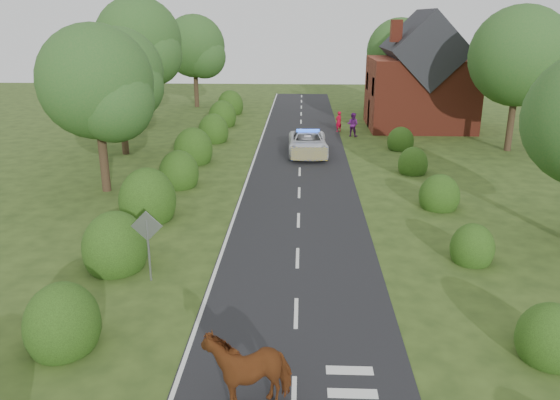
{
  "coord_description": "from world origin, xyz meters",
  "views": [
    {
      "loc": [
        0.11,
        -14.65,
        8.57
      ],
      "look_at": [
        -0.78,
        6.97,
        1.3
      ],
      "focal_mm": 35.0,
      "sensor_mm": 36.0,
      "label": 1
    }
  ],
  "objects_px": {
    "road_sign": "(147,236)",
    "pedestrian_red": "(339,122)",
    "cow": "(248,372)",
    "police_van": "(308,143)",
    "pedestrian_purple": "(353,125)"
  },
  "relations": [
    {
      "from": "road_sign",
      "to": "pedestrian_red",
      "type": "relative_size",
      "value": 1.57
    },
    {
      "from": "pedestrian_red",
      "to": "pedestrian_purple",
      "type": "distance_m",
      "value": 1.88
    },
    {
      "from": "cow",
      "to": "pedestrian_red",
      "type": "height_order",
      "value": "cow"
    },
    {
      "from": "cow",
      "to": "road_sign",
      "type": "bearing_deg",
      "value": -171.29
    },
    {
      "from": "cow",
      "to": "police_van",
      "type": "xyz_separation_m",
      "value": [
        1.54,
        24.43,
        -0.06
      ]
    },
    {
      "from": "cow",
      "to": "pedestrian_purple",
      "type": "height_order",
      "value": "pedestrian_purple"
    },
    {
      "from": "road_sign",
      "to": "pedestrian_purple",
      "type": "xyz_separation_m",
      "value": [
        8.91,
        24.25,
        -0.76
      ]
    },
    {
      "from": "cow",
      "to": "pedestrian_purple",
      "type": "xyz_separation_m",
      "value": [
        4.97,
        30.28,
        0.08
      ]
    },
    {
      "from": "police_van",
      "to": "pedestrian_red",
      "type": "height_order",
      "value": "police_van"
    },
    {
      "from": "cow",
      "to": "police_van",
      "type": "height_order",
      "value": "police_van"
    },
    {
      "from": "cow",
      "to": "pedestrian_red",
      "type": "bearing_deg",
      "value": 148.35
    },
    {
      "from": "road_sign",
      "to": "pedestrian_purple",
      "type": "relative_size",
      "value": 1.42
    },
    {
      "from": "road_sign",
      "to": "cow",
      "type": "bearing_deg",
      "value": -56.81
    },
    {
      "from": "cow",
      "to": "pedestrian_red",
      "type": "xyz_separation_m",
      "value": [
        4.01,
        31.91,
        -0.0
      ]
    },
    {
      "from": "road_sign",
      "to": "cow",
      "type": "relative_size",
      "value": 1.11
    }
  ]
}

